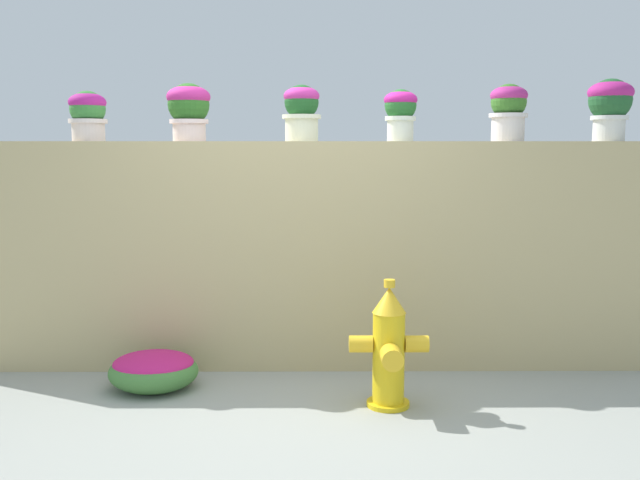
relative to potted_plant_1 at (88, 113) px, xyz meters
The scene contains 10 objects.
ground_plane 2.70m from the potted_plant_1, 36.18° to the right, with size 24.00×24.00×0.00m, color gray.
stone_wall 1.86m from the potted_plant_1, ahead, with size 5.41×0.40×1.71m, color tan.
potted_plant_1 is the anchor object (origin of this frame).
potted_plant_2 0.75m from the potted_plant_1, ahead, with size 0.32×0.32×0.43m.
potted_plant_3 1.58m from the potted_plant_1, ahead, with size 0.29×0.29×0.42m.
potted_plant_4 2.31m from the potted_plant_1, ahead, with size 0.25×0.25×0.38m.
potted_plant_5 3.13m from the potted_plant_1, ahead, with size 0.29×0.29×0.43m.
potted_plant_6 3.87m from the potted_plant_1, ahead, with size 0.33×0.33×0.46m.
fire_hydrant 2.80m from the potted_plant_1, 23.10° to the right, with size 0.51×0.41×0.83m.
flower_bush_left 1.95m from the potted_plant_1, 45.22° to the right, with size 0.62×0.56×0.27m.
Camera 1 is at (0.15, -4.24, 1.66)m, focal length 40.07 mm.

